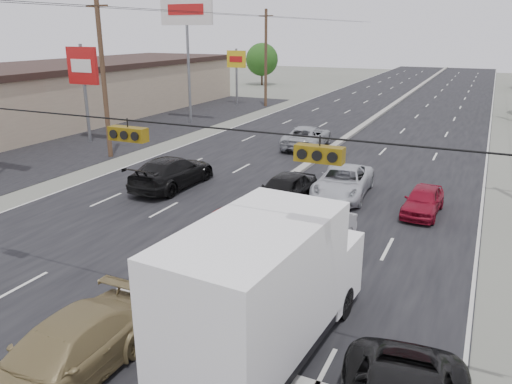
{
  "coord_description": "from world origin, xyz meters",
  "views": [
    {
      "loc": [
        9.6,
        -9.79,
        7.93
      ],
      "look_at": [
        2.16,
        6.14,
        2.2
      ],
      "focal_mm": 35.0,
      "sensor_mm": 36.0,
      "label": 1
    }
  ],
  "objects_px": {
    "queue_car_c": "(343,182)",
    "box_truck": "(267,287)",
    "tree_left_far": "(262,60)",
    "utility_pole_left_b": "(103,77)",
    "tan_sedan": "(62,356)",
    "red_sedan": "(229,233)",
    "queue_car_b": "(320,235)",
    "pole_sign_billboard": "(187,18)",
    "queue_car_a": "(284,191)",
    "queue_car_e": "(423,201)",
    "pole_sign_far": "(236,64)",
    "oncoming_near": "(172,172)",
    "utility_pole_left_c": "(266,58)",
    "pole_sign_mid": "(83,71)",
    "oncoming_far": "(307,137)"
  },
  "relations": [
    {
      "from": "pole_sign_billboard",
      "to": "queue_car_a",
      "type": "height_order",
      "value": "pole_sign_billboard"
    },
    {
      "from": "tan_sedan",
      "to": "red_sedan",
      "type": "distance_m",
      "value": 8.19
    },
    {
      "from": "tree_left_far",
      "to": "queue_car_b",
      "type": "xyz_separation_m",
      "value": [
        26.53,
        -53.34,
        -3.02
      ]
    },
    {
      "from": "box_truck",
      "to": "queue_car_c",
      "type": "bearing_deg",
      "value": 101.61
    },
    {
      "from": "tree_left_far",
      "to": "tan_sedan",
      "type": "xyz_separation_m",
      "value": [
        23.4,
        -62.84,
        -2.97
      ]
    },
    {
      "from": "queue_car_b",
      "to": "oncoming_near",
      "type": "bearing_deg",
      "value": 159.78
    },
    {
      "from": "queue_car_c",
      "to": "box_truck",
      "type": "bearing_deg",
      "value": -86.15
    },
    {
      "from": "queue_car_e",
      "to": "oncoming_far",
      "type": "relative_size",
      "value": 0.67
    },
    {
      "from": "utility_pole_left_c",
      "to": "oncoming_near",
      "type": "relative_size",
      "value": 1.78
    },
    {
      "from": "tan_sedan",
      "to": "red_sedan",
      "type": "relative_size",
      "value": 1.21
    },
    {
      "from": "utility_pole_left_c",
      "to": "oncoming_near",
      "type": "distance_m",
      "value": 30.1
    },
    {
      "from": "oncoming_far",
      "to": "utility_pole_left_c",
      "type": "bearing_deg",
      "value": -62.34
    },
    {
      "from": "tree_left_far",
      "to": "tan_sedan",
      "type": "height_order",
      "value": "tree_left_far"
    },
    {
      "from": "queue_car_a",
      "to": "queue_car_c",
      "type": "xyz_separation_m",
      "value": [
        2.1,
        2.6,
        -0.04
      ]
    },
    {
      "from": "pole_sign_billboard",
      "to": "queue_car_b",
      "type": "distance_m",
      "value": 29.74
    },
    {
      "from": "pole_sign_billboard",
      "to": "pole_sign_far",
      "type": "bearing_deg",
      "value": 97.13
    },
    {
      "from": "utility_pole_left_b",
      "to": "queue_car_e",
      "type": "bearing_deg",
      "value": -7.07
    },
    {
      "from": "pole_sign_far",
      "to": "tree_left_far",
      "type": "relative_size",
      "value": 0.98
    },
    {
      "from": "pole_sign_far",
      "to": "box_truck",
      "type": "height_order",
      "value": "pole_sign_far"
    },
    {
      "from": "utility_pole_left_b",
      "to": "oncoming_near",
      "type": "distance_m",
      "value": 9.44
    },
    {
      "from": "utility_pole_left_c",
      "to": "queue_car_e",
      "type": "height_order",
      "value": "utility_pole_left_c"
    },
    {
      "from": "red_sedan",
      "to": "queue_car_e",
      "type": "relative_size",
      "value": 1.14
    },
    {
      "from": "tree_left_far",
      "to": "queue_car_c",
      "type": "distance_m",
      "value": 53.13
    },
    {
      "from": "pole_sign_billboard",
      "to": "oncoming_near",
      "type": "height_order",
      "value": "pole_sign_billboard"
    },
    {
      "from": "tan_sedan",
      "to": "oncoming_far",
      "type": "xyz_separation_m",
      "value": [
        -3.13,
        25.76,
        0.02
      ]
    },
    {
      "from": "queue_car_a",
      "to": "queue_car_e",
      "type": "bearing_deg",
      "value": 20.74
    },
    {
      "from": "queue_car_c",
      "to": "utility_pole_left_c",
      "type": "bearing_deg",
      "value": 117.5
    },
    {
      "from": "utility_pole_left_b",
      "to": "queue_car_a",
      "type": "relative_size",
      "value": 2.23
    },
    {
      "from": "queue_car_c",
      "to": "utility_pole_left_b",
      "type": "bearing_deg",
      "value": 170.99
    },
    {
      "from": "utility_pole_left_b",
      "to": "queue_car_c",
      "type": "xyz_separation_m",
      "value": [
        16.0,
        -1.51,
        -4.38
      ]
    },
    {
      "from": "tan_sedan",
      "to": "box_truck",
      "type": "bearing_deg",
      "value": 38.99
    },
    {
      "from": "oncoming_far",
      "to": "utility_pole_left_b",
      "type": "bearing_deg",
      "value": 31.75
    },
    {
      "from": "pole_sign_mid",
      "to": "queue_car_e",
      "type": "xyz_separation_m",
      "value": [
        24.46,
        -5.47,
        -4.48
      ]
    },
    {
      "from": "tree_left_far",
      "to": "queue_car_c",
      "type": "xyz_separation_m",
      "value": [
        25.5,
        -46.51,
        -2.99
      ]
    },
    {
      "from": "red_sedan",
      "to": "queue_car_b",
      "type": "relative_size",
      "value": 1.01
    },
    {
      "from": "queue_car_b",
      "to": "queue_car_e",
      "type": "distance_m",
      "value": 6.56
    },
    {
      "from": "queue_car_b",
      "to": "queue_car_c",
      "type": "bearing_deg",
      "value": 103.56
    },
    {
      "from": "utility_pole_left_b",
      "to": "oncoming_far",
      "type": "relative_size",
      "value": 1.81
    },
    {
      "from": "tan_sedan",
      "to": "queue_car_b",
      "type": "bearing_deg",
      "value": 72.28
    },
    {
      "from": "utility_pole_left_c",
      "to": "queue_car_c",
      "type": "xyz_separation_m",
      "value": [
        16.0,
        -26.51,
        -4.38
      ]
    },
    {
      "from": "pole_sign_billboard",
      "to": "queue_car_a",
      "type": "relative_size",
      "value": 2.45
    },
    {
      "from": "queue_car_b",
      "to": "box_truck",
      "type": "bearing_deg",
      "value": -78.71
    },
    {
      "from": "tan_sedan",
      "to": "queue_car_e",
      "type": "distance_m",
      "value": 16.52
    },
    {
      "from": "queue_car_b",
      "to": "oncoming_near",
      "type": "relative_size",
      "value": 0.75
    },
    {
      "from": "utility_pole_left_b",
      "to": "pole_sign_far",
      "type": "distance_m",
      "value": 25.25
    },
    {
      "from": "tan_sedan",
      "to": "queue_car_a",
      "type": "height_order",
      "value": "queue_car_a"
    },
    {
      "from": "tree_left_far",
      "to": "box_truck",
      "type": "height_order",
      "value": "tree_left_far"
    },
    {
      "from": "pole_sign_far",
      "to": "tan_sedan",
      "type": "height_order",
      "value": "pole_sign_far"
    },
    {
      "from": "pole_sign_mid",
      "to": "red_sedan",
      "type": "xyz_separation_m",
      "value": [
        18.4,
        -12.64,
        -4.42
      ]
    },
    {
      "from": "pole_sign_far",
      "to": "tree_left_far",
      "type": "bearing_deg",
      "value": 106.7
    }
  ]
}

